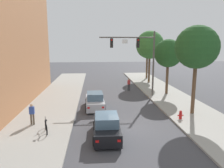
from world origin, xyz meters
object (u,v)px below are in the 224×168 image
Objects in this scene: pedestrian_crossing_road at (129,84)px; traffic_signal_mast at (139,52)px; bicycle_leaning at (46,127)px; street_tree_third at (150,45)px; street_tree_farthest at (147,47)px; street_tree_second at (168,54)px; street_tree_nearest at (197,48)px; fire_hydrant at (181,115)px; car_lead_silver at (95,101)px; pedestrian_sidewalk_left_walker at (32,113)px; car_following_black at (107,127)px.

traffic_signal_mast is at bearing -83.14° from pedestrian_crossing_road.
traffic_signal_mast is 13.95m from bicycle_leaning.
street_tree_third is (3.63, 8.86, 0.73)m from traffic_signal_mast.
street_tree_third is 1.09× the size of street_tree_farthest.
street_tree_nearest is at bearing -92.13° from street_tree_second.
fire_hydrant is at bearing 9.62° from bicycle_leaning.
street_tree_second is at bearing 29.50° from car_lead_silver.
street_tree_farthest reaches higher than street_tree_second.
street_tree_nearest is 15.64m from street_tree_third.
car_lead_silver reaches higher than bicycle_leaning.
street_tree_second reaches higher than bicycle_leaning.
street_tree_third is at bearing 89.71° from street_tree_nearest.
bicycle_leaning is 23.06m from street_tree_third.
fire_hydrant is 5.83m from street_tree_nearest.
pedestrian_sidewalk_left_walker is 17.10m from street_tree_second.
bicycle_leaning reaches higher than fire_hydrant.
car_following_black is 2.60× the size of pedestrian_crossing_road.
street_tree_third reaches higher than bicycle_leaning.
car_lead_silver is 2.50× the size of bicycle_leaning.
street_tree_third is (12.17, 18.80, 5.52)m from bicycle_leaning.
pedestrian_crossing_road reaches higher than car_following_black.
bicycle_leaning is (-8.54, -9.94, -4.79)m from traffic_signal_mast.
bicycle_leaning is at bearing -120.58° from pedestrian_crossing_road.
bicycle_leaning is at bearing -138.65° from street_tree_second.
car_following_black is at bearing -11.78° from bicycle_leaning.
pedestrian_sidewalk_left_walker is at bearing -127.99° from street_tree_third.
traffic_signal_mast is 4.57× the size of pedestrian_sidewalk_left_walker.
bicycle_leaning is at bearing -130.65° from traffic_signal_mast.
street_tree_second is (3.84, 0.95, -0.25)m from traffic_signal_mast.
street_tree_nearest is (8.64, -2.68, 5.21)m from car_lead_silver.
car_lead_silver is at bearing 59.45° from bicycle_leaning.
street_tree_second is at bearing 13.87° from traffic_signal_mast.
car_following_black reaches higher than bicycle_leaning.
pedestrian_sidewalk_left_walker is at bearing -123.54° from street_tree_farthest.
pedestrian_sidewalk_left_walker is 14.38m from street_tree_nearest.
street_tree_second is 11.96m from street_tree_farthest.
car_following_black is 21.89m from street_tree_third.
traffic_signal_mast is at bearing 38.87° from car_lead_silver.
pedestrian_sidewalk_left_walker is at bearing -145.62° from street_tree_second.
car_lead_silver is 6.75m from car_following_black.
pedestrian_sidewalk_left_walker reaches higher than car_following_black.
pedestrian_crossing_road is (9.43, 12.18, -0.15)m from pedestrian_sidewalk_left_walker.
street_tree_third is (1.73, 17.03, 5.56)m from fire_hydrant.
pedestrian_sidewalk_left_walker is 22.51m from street_tree_third.
street_tree_third reaches higher than pedestrian_crossing_road.
traffic_signal_mast is at bearing 40.50° from pedestrian_sidewalk_left_walker.
street_tree_nearest is (13.43, 1.65, 4.87)m from pedestrian_sidewalk_left_walker.
street_tree_farthest is at bearing 70.05° from car_following_black.
street_tree_second is at bearing -88.49° from street_tree_third.
pedestrian_sidewalk_left_walker is 15.40m from pedestrian_crossing_road.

